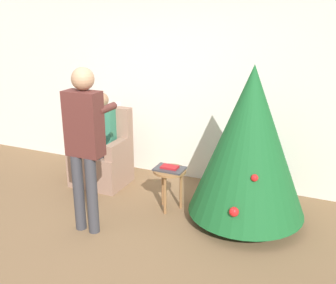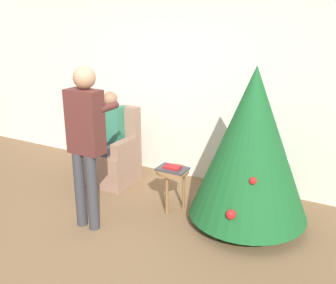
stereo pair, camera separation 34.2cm
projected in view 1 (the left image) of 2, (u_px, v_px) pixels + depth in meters
ground_plane at (83, 250)px, 4.04m from camera, size 14.00×14.00×0.00m
wall_back at (169, 84)px, 5.55m from camera, size 8.00×0.06×2.70m
christmas_tree at (250, 142)px, 4.32m from camera, size 1.33×1.33×1.81m
armchair at (102, 157)px, 5.53m from camera, size 0.73×0.61×1.08m
person_seated at (100, 135)px, 5.39m from camera, size 0.36×0.46×1.29m
person_standing at (85, 136)px, 4.12m from camera, size 0.41×0.57×1.80m
side_stool at (170, 176)px, 4.75m from camera, size 0.40×0.40×0.52m
laptop at (170, 169)px, 4.72m from camera, size 0.36×0.25×0.02m
book at (170, 167)px, 4.71m from camera, size 0.20×0.13×0.02m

